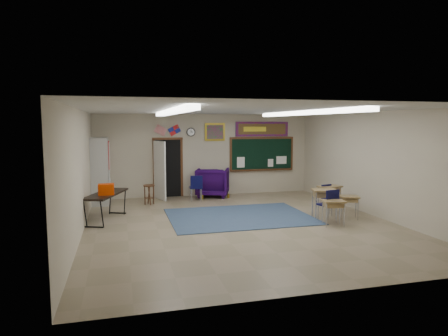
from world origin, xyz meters
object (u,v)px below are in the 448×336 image
object	(u,v)px
student_desk_front_left	(324,202)
wooden_stool	(149,194)
student_desk_front_right	(329,197)
wingback_armchair	(213,182)
folding_table	(106,205)

from	to	relation	value
student_desk_front_left	wooden_stool	xyz separation A→B (m)	(-4.65, 3.15, -0.11)
student_desk_front_right	wooden_stool	size ratio (longest dim) A/B	1.20
student_desk_front_left	student_desk_front_right	size ratio (longest dim) A/B	1.03
student_desk_front_left	wooden_stool	world-z (taller)	student_desk_front_left
wingback_armchair	student_desk_front_right	size ratio (longest dim) A/B	1.47
student_desk_front_left	wooden_stool	distance (m)	5.62
wooden_stool	student_desk_front_right	bearing A→B (deg)	-24.90
wingback_armchair	wooden_stool	bearing A→B (deg)	41.23
wingback_armchair	student_desk_front_left	world-z (taller)	wingback_armchair
folding_table	student_desk_front_left	bearing A→B (deg)	9.09
student_desk_front_left	folding_table	bearing A→B (deg)	-178.74
wingback_armchair	wooden_stool	size ratio (longest dim) A/B	1.77
wingback_armchair	folding_table	size ratio (longest dim) A/B	0.60
student_desk_front_right	student_desk_front_left	bearing A→B (deg)	-149.66
wingback_armchair	wooden_stool	distance (m)	2.54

